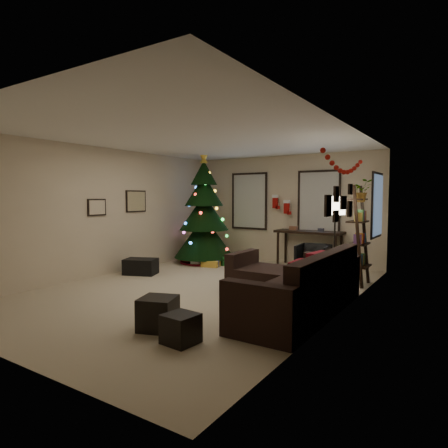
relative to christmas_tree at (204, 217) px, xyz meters
The scene contains 28 objects.
floor 3.10m from the christmas_tree, 55.19° to the right, with size 7.00×7.00×0.00m, color #C0B091.
ceiling 3.26m from the christmas_tree, 55.19° to the right, with size 7.00×7.00×0.00m, color white.
wall_back 2.01m from the christmas_tree, 34.72° to the left, with size 5.00×5.00×0.00m, color beige.
wall_left 2.52m from the christmas_tree, 109.96° to the right, with size 7.00×7.00×0.00m, color beige.
wall_right 4.77m from the christmas_tree, 29.69° to the right, with size 7.00×7.00×0.00m, color beige.
window_back_left 1.36m from the christmas_tree, 58.01° to the left, with size 1.05×0.06×1.50m.
window_back_right 2.85m from the christmas_tree, 23.15° to the left, with size 1.05×0.06×1.50m.
window_right_wall 4.13m from the christmas_tree, ahead, with size 0.06×0.90×1.30m.
christmas_tree is the anchor object (origin of this frame).
presents 1.08m from the christmas_tree, 23.10° to the right, with size 1.50×1.01×0.28m.
sofa 4.37m from the christmas_tree, 35.87° to the right, with size 1.99×2.88×0.89m.
pillow_red_a 5.09m from the christmas_tree, 40.43° to the right, with size 0.11×0.43×0.43m, color maroon.
pillow_red_b 4.65m from the christmas_tree, 33.52° to the right, with size 0.13×0.47×0.47m, color maroon.
pillow_cream 4.49m from the christmas_tree, 30.18° to the right, with size 0.11×0.39×0.39m, color beige.
ottoman_near 5.07m from the christmas_tree, 60.79° to the right, with size 0.43×0.43×0.41m, color black.
ottoman_far 5.51m from the christmas_tree, 56.94° to the right, with size 0.36×0.36×0.34m, color black.
desk 2.63m from the christmas_tree, 19.27° to the left, with size 1.60×0.57×0.86m.
desk_chair 2.93m from the christmas_tree, ahead, with size 0.62×0.58×0.64m, color black.
bookshelf 3.98m from the christmas_tree, ahead, with size 0.30×0.55×1.88m.
potted_plant 4.03m from the christmas_tree, ahead, with size 0.49×0.43×0.55m, color #4C4C4C.
floor_lamp 3.71m from the christmas_tree, 13.98° to the right, with size 0.35×0.35×1.68m.
art_map 1.78m from the christmas_tree, 118.91° to the right, with size 0.04×0.60×0.50m.
art_abstract 2.77m from the christmas_tree, 107.72° to the right, with size 0.04×0.45×0.35m.
gallery 4.81m from the christmas_tree, 30.57° to the right, with size 0.03×1.25×0.54m.
garland 4.73m from the christmas_tree, 27.87° to the right, with size 0.08×1.90×0.30m, color #A5140C, non-canonical shape.
stocking_left 1.85m from the christmas_tree, 33.91° to the left, with size 0.20×0.05×0.36m.
stocking_right 2.09m from the christmas_tree, 27.89° to the left, with size 0.20×0.05×0.36m.
storage_bin 2.22m from the christmas_tree, 97.63° to the right, with size 0.67×0.45×0.33m, color black.
Camera 1 is at (4.05, -5.50, 1.66)m, focal length 30.85 mm.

